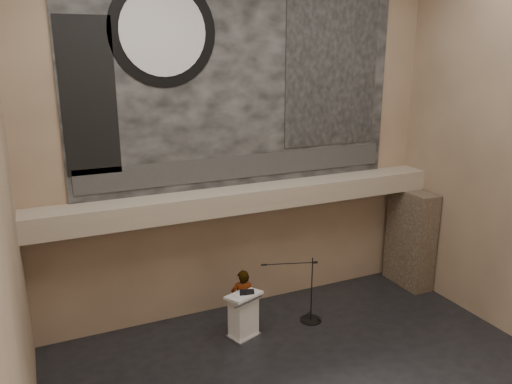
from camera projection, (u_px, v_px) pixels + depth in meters
name	position (u px, v px, depth m)	size (l,w,h in m)	color
wall_back	(242.00, 141.00, 11.83)	(10.00, 0.02, 8.50)	#7D654F
wall_left	(2.00, 219.00, 6.34)	(0.02, 8.00, 8.50)	#7D654F
soffit	(249.00, 198.00, 11.84)	(10.00, 0.80, 0.50)	gray
sprinkler_left	(185.00, 219.00, 11.23)	(0.04, 0.04, 0.06)	#B2893D
sprinkler_right	(319.00, 200.00, 12.62)	(0.04, 0.04, 0.06)	#B2893D
banner	(242.00, 79.00, 11.41)	(8.00, 0.05, 5.00)	black
banner_text_strip	(243.00, 166.00, 11.94)	(7.76, 0.02, 0.55)	#2A2A2A
banner_clock_rim	(163.00, 32.00, 10.39)	(2.30, 2.30, 0.02)	black
banner_clock_face	(163.00, 32.00, 10.37)	(1.84, 1.84, 0.02)	silver
banner_building_print	(332.00, 73.00, 12.30)	(2.60, 0.02, 3.60)	black
banner_brick_print	(89.00, 98.00, 10.11)	(1.10, 0.02, 3.20)	black
stone_pier	(410.00, 238.00, 13.72)	(0.60, 1.40, 2.70)	#423428
lectern	(243.00, 316.00, 11.26)	(0.88, 0.75, 1.14)	silver
binder	(247.00, 292.00, 11.13)	(0.33, 0.26, 0.04)	black
papers	(241.00, 295.00, 11.02)	(0.23, 0.31, 0.01)	silver
speaker_person	(243.00, 300.00, 11.55)	(0.55, 0.36, 1.50)	silver
mic_stand	(309.00, 311.00, 12.06)	(1.42, 0.64, 1.64)	black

